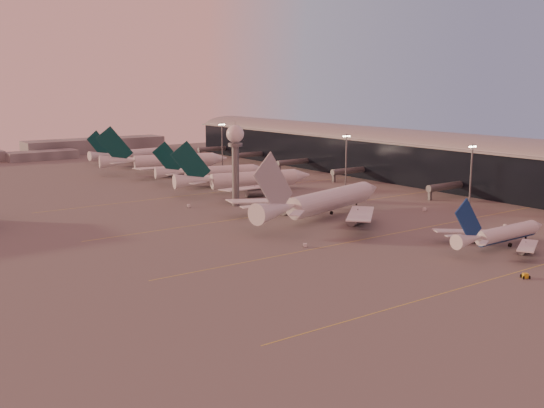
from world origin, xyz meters
TOP-DOWN VIEW (x-y plane):
  - ground at (0.00, 0.00)m, footprint 700.00×700.00m
  - taxiway_markings at (30.00, 56.00)m, footprint 180.00×185.25m
  - terminal at (107.88, 110.09)m, footprint 57.00×362.00m
  - radar_tower at (5.00, 120.00)m, footprint 6.40×6.40m
  - mast_b at (55.00, 55.00)m, footprint 3.60×0.56m
  - mast_c at (50.00, 110.00)m, footprint 3.60×0.56m
  - mast_d at (48.00, 200.00)m, footprint 3.60×0.56m
  - distant_horizon at (2.62, 325.14)m, footprint 165.00×37.50m
  - narrowbody_mid at (31.09, 26.14)m, footprint 39.65×31.69m
  - widebody_white at (16.79, 84.00)m, footprint 68.50×54.16m
  - greentail_a at (24.43, 143.11)m, footprint 60.33×48.24m
  - greentail_b at (27.36, 174.83)m, footprint 51.94×41.42m
  - greentail_c at (24.62, 216.47)m, footprint 64.77×51.65m
  - greentail_d at (28.21, 266.47)m, footprint 52.83×42.50m
  - gsv_tug_mid at (11.47, 5.92)m, footprint 4.55×4.08m
  - gsv_truck_b at (54.58, 40.43)m, footprint 5.15×2.90m
  - gsv_truck_c at (-11.84, 58.20)m, footprint 4.59×5.43m
  - gsv_catering_b at (54.18, 72.85)m, footprint 5.52×3.73m
  - gsv_tug_far at (26.06, 107.01)m, footprint 3.68×3.64m
  - gsv_truck_d at (-10.63, 127.53)m, footprint 3.78×6.20m
  - gsv_tug_hangar at (52.44, 149.47)m, footprint 3.79×2.91m

SIDE VIEW (x-z plane):
  - ground at x=0.00m, z-range 0.00..0.00m
  - taxiway_markings at x=30.00m, z-range 0.00..0.02m
  - gsv_tug_far at x=26.06m, z-range 0.01..0.94m
  - gsv_tug_hangar at x=52.44m, z-range 0.01..0.97m
  - gsv_tug_mid at x=11.47m, z-range 0.02..1.13m
  - gsv_truck_b at x=54.58m, z-range 0.02..1.98m
  - gsv_truck_c at x=-11.84m, z-range 0.02..2.16m
  - gsv_truck_d at x=-10.63m, z-range 0.02..2.38m
  - gsv_catering_b at x=54.18m, z-range 0.00..4.16m
  - narrowbody_mid at x=31.09m, z-range -4.61..10.89m
  - greentail_d at x=28.21m, z-range -6.21..12.99m
  - greentail_b at x=27.36m, z-range -6.23..13.04m
  - distant_horizon at x=2.62m, z-range -0.61..8.39m
  - greentail_a at x=24.43m, z-range -7.17..15.00m
  - greentail_c at x=24.62m, z-range -7.76..16.24m
  - widebody_white at x=16.79m, z-range -8.06..16.61m
  - terminal at x=107.88m, z-range -1.00..22.04m
  - mast_b at x=55.00m, z-range 1.24..26.24m
  - mast_c at x=50.00m, z-range 1.24..26.24m
  - mast_d at x=48.00m, z-range 1.24..26.24m
  - radar_tower at x=5.00m, z-range 5.40..36.50m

